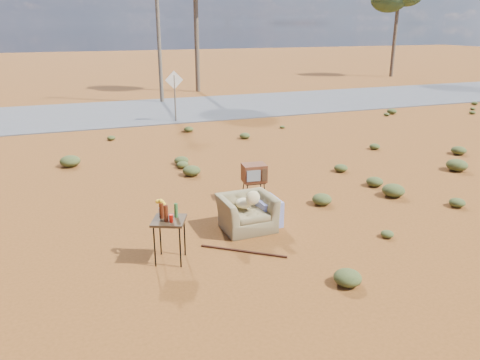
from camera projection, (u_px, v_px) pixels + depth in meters
name	position (u px, v px, depth m)	size (l,w,h in m)	color
ground	(238.00, 240.00, 9.29)	(140.00, 140.00, 0.00)	brown
highway	(132.00, 112.00, 22.61)	(140.00, 7.00, 0.04)	#565659
armchair	(251.00, 208.00, 9.72)	(1.31, 0.86, 0.96)	olive
tv_unit	(254.00, 174.00, 11.23)	(0.60, 0.50, 0.89)	black
side_table	(167.00, 217.00, 8.26)	(0.74, 0.74, 1.13)	#3A2815
rusty_bar	(243.00, 251.00, 8.79)	(0.04, 0.04, 1.67)	#451E12
road_sign	(174.00, 87.00, 19.97)	(0.78, 0.06, 2.19)	brown
utility_pole_center	(158.00, 22.00, 24.18)	(1.40, 0.20, 8.00)	brown
scrub_patch	(155.00, 174.00, 12.89)	(17.49, 8.07, 0.33)	#4B5324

